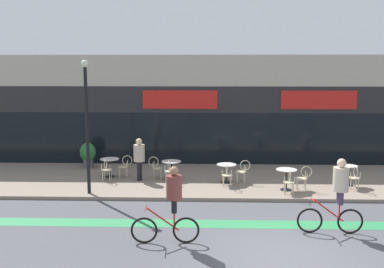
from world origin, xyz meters
name	(u,v)px	position (x,y,z in m)	size (l,w,h in m)	color
ground_plane	(285,257)	(0.00, 0.00, 0.00)	(120.00, 120.00, 0.00)	#4C4C51
sidewalk_slab	(254,180)	(0.00, 7.25, 0.06)	(40.00, 5.50, 0.12)	gray
storefront_facade	(245,108)	(0.00, 11.96, 2.56)	(40.00, 4.06, 5.14)	#B2A899
bike_lane_stripe	(272,224)	(0.00, 2.25, 0.00)	(36.00, 0.70, 0.01)	#2D844C
bistro_table_0	(110,164)	(-5.88, 7.38, 0.67)	(0.76, 0.76, 0.76)	black
bistro_table_1	(171,166)	(-3.34, 7.19, 0.64)	(0.79, 0.79, 0.72)	black
bistro_table_2	(226,169)	(-1.14, 6.59, 0.65)	(0.76, 0.76, 0.74)	black
bistro_table_3	(286,175)	(1.00, 5.62, 0.68)	(0.76, 0.76, 0.78)	black
bistro_table_4	(349,172)	(3.50, 6.34, 0.66)	(0.62, 0.62, 0.77)	black
cafe_chair_0_near	(106,168)	(-5.89, 6.76, 0.64)	(0.41, 0.58, 0.90)	beige
cafe_chair_0_side	(125,165)	(-5.26, 7.39, 0.64)	(0.59, 0.43, 0.90)	beige
cafe_chair_1_near	(170,170)	(-3.35, 6.56, 0.64)	(0.45, 0.60, 0.90)	beige
cafe_chair_1_side	(156,166)	(-3.97, 7.19, 0.64)	(0.58, 0.41, 0.90)	beige
cafe_chair_2_near	(227,174)	(-1.15, 5.97, 0.64)	(0.45, 0.60, 0.90)	beige
cafe_chair_2_side	(243,170)	(-0.52, 6.60, 0.64)	(0.59, 0.42, 0.90)	beige
cafe_chair_3_near	(289,181)	(1.00, 5.00, 0.64)	(0.42, 0.59, 0.90)	beige
cafe_chair_3_side	(304,176)	(1.63, 5.62, 0.64)	(0.58, 0.42, 0.90)	beige
cafe_chair_4_near	(354,176)	(3.50, 5.71, 0.64)	(0.41, 0.58, 0.90)	beige
planter_pot	(88,154)	(-7.21, 9.02, 0.76)	(0.70, 0.70, 1.14)	#4C4C51
lamp_post	(87,117)	(-6.12, 4.98, 2.87)	(0.26, 0.26, 4.72)	black
cyclist_0	(171,201)	(-2.84, 0.76, 1.15)	(1.81, 0.49, 2.06)	black
cyclist_2	(338,191)	(1.68, 1.61, 1.20)	(1.82, 0.48, 2.13)	black
pedestrian_near_end	(139,156)	(-4.59, 6.88, 1.12)	(0.48, 0.48, 1.69)	black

